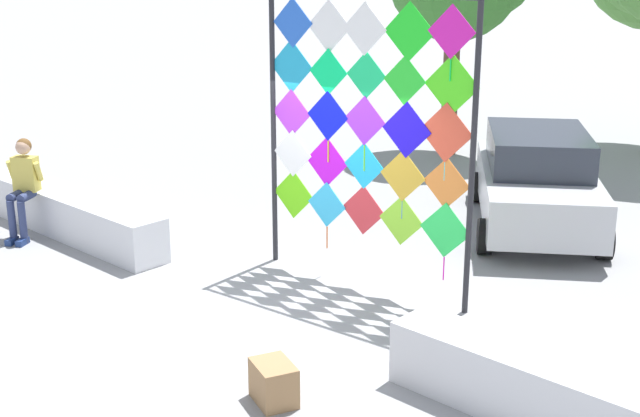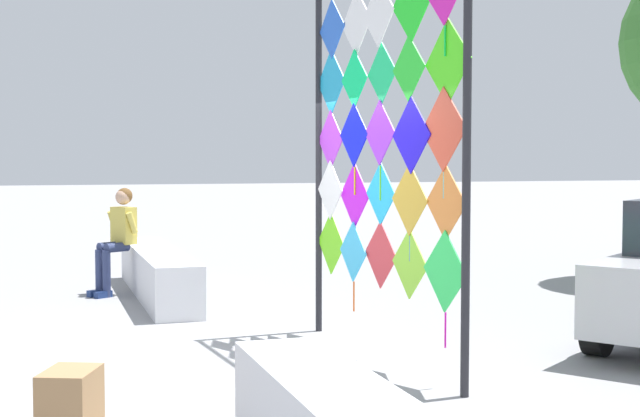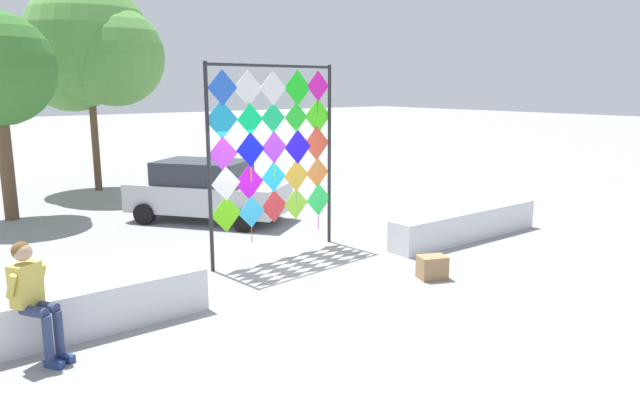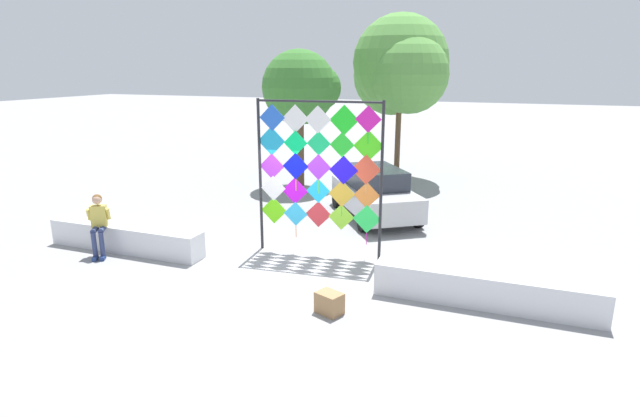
{
  "view_description": "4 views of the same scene",
  "coord_description": "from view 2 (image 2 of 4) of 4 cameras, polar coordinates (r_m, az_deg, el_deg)",
  "views": [
    {
      "loc": [
        6.96,
        -6.67,
        4.21
      ],
      "look_at": [
        0.47,
        0.29,
        1.29
      ],
      "focal_mm": 48.47,
      "sensor_mm": 36.0,
      "label": 1
    },
    {
      "loc": [
        8.06,
        -1.78,
        1.89
      ],
      "look_at": [
        0.81,
        0.54,
        1.47
      ],
      "focal_mm": 49.91,
      "sensor_mm": 36.0,
      "label": 2
    },
    {
      "loc": [
        -6.05,
        -8.13,
        3.31
      ],
      "look_at": [
        0.67,
        0.39,
        1.04
      ],
      "focal_mm": 33.37,
      "sensor_mm": 36.0,
      "label": 3
    },
    {
      "loc": [
        4.57,
        -9.75,
        4.41
      ],
      "look_at": [
        0.72,
        0.23,
        1.46
      ],
      "focal_mm": 28.93,
      "sensor_mm": 36.0,
      "label": 4
    }
  ],
  "objects": [
    {
      "name": "ground",
      "position": [
        8.47,
        -5.22,
        -9.75
      ],
      "size": [
        120.0,
        120.0,
        0.0
      ],
      "primitive_type": "plane",
      "color": "gray"
    },
    {
      "name": "plaza_ledge_left",
      "position": [
        12.52,
        -10.39,
        -4.08
      ],
      "size": [
        4.22,
        0.59,
        0.65
      ],
      "primitive_type": "cube",
      "color": "silver",
      "rests_on": "ground"
    },
    {
      "name": "kite_display_rack",
      "position": [
        8.37,
        3.95,
        4.97
      ],
      "size": [
        3.02,
        0.35,
        3.7
      ],
      "color": "#232328",
      "rests_on": "ground"
    },
    {
      "name": "seated_vendor",
      "position": [
        12.72,
        -12.83,
        -1.49
      ],
      "size": [
        0.65,
        0.72,
        1.49
      ],
      "color": "navy",
      "rests_on": "ground"
    },
    {
      "name": "cardboard_box_large",
      "position": [
        6.68,
        -15.73,
        -11.61
      ],
      "size": [
        0.57,
        0.5,
        0.4
      ],
      "primitive_type": "cube",
      "rotation": [
        0.0,
        0.0,
        -0.39
      ],
      "color": "#9E754C",
      "rests_on": "ground"
    }
  ]
}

